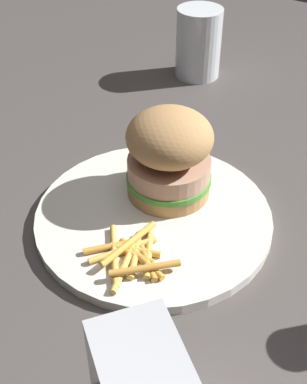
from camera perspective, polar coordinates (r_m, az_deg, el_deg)
The scene contains 5 objects.
ground_plane at distance 0.58m, azimuth -1.10°, elevation -3.56°, with size 1.60×1.60×0.00m, color #47423F.
plate at distance 0.58m, azimuth 0.00°, elevation -2.77°, with size 0.27×0.27×0.01m, color silver.
sandwich at distance 0.57m, azimuth 1.64°, elevation 4.31°, with size 0.10×0.10×0.11m.
fries_pile at distance 0.52m, azimuth -2.48°, elevation -7.07°, with size 0.10×0.10×0.01m.
drink_glass at distance 0.87m, azimuth 5.06°, elevation 16.04°, with size 0.07×0.07×0.11m.
Camera 1 is at (-0.24, 0.35, 0.39)m, focal length 47.46 mm.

